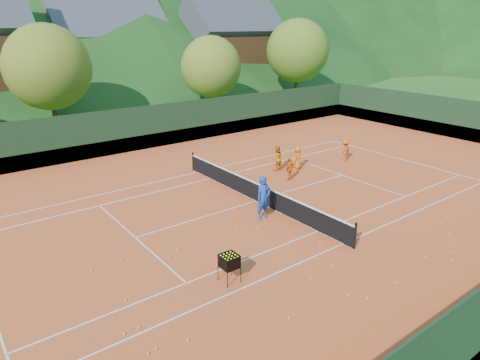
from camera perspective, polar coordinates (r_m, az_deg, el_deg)
ground at (r=21.15m, az=2.22°, el=-2.85°), size 400.00×400.00×0.00m
clay_court at (r=21.15m, az=2.22°, el=-2.83°), size 40.00×24.00×0.02m
coach at (r=18.92m, az=3.16°, el=-2.38°), size 0.74×0.50×2.00m
student_a at (r=25.45m, az=4.93°, el=2.93°), size 0.74×0.58×1.51m
student_b at (r=23.91m, az=6.63°, el=1.49°), size 0.81×0.47×1.30m
student_c at (r=25.85m, az=7.72°, el=2.99°), size 0.81×0.68×1.41m
student_d at (r=27.81m, az=13.77°, el=3.83°), size 0.98×0.63×1.43m
tennis_ball_0 at (r=16.59m, az=-15.48°, el=-10.26°), size 0.07×0.07×0.07m
tennis_ball_1 at (r=13.15m, az=-15.19°, el=-19.17°), size 0.07×0.07×0.07m
tennis_ball_2 at (r=16.86m, az=-8.33°, el=-9.17°), size 0.07×0.07×0.07m
tennis_ball_3 at (r=18.14m, az=-0.49°, el=-6.72°), size 0.07×0.07×0.07m
tennis_ball_4 at (r=18.31m, az=2.32°, el=-6.47°), size 0.07×0.07×0.07m
tennis_ball_5 at (r=16.31m, az=-19.13°, el=-11.24°), size 0.07×0.07×0.07m
tennis_ball_6 at (r=13.37m, az=6.59°, el=-17.74°), size 0.07×0.07×0.07m
tennis_ball_7 at (r=14.44m, az=-15.03°, el=-15.18°), size 0.07×0.07×0.07m
tennis_ball_8 at (r=16.02m, az=12.24°, el=-11.12°), size 0.07×0.07×0.07m
tennis_ball_9 at (r=15.66m, az=20.01°, el=-12.75°), size 0.07×0.07×0.07m
tennis_ball_10 at (r=18.37m, az=26.56°, el=-8.67°), size 0.07×0.07×0.07m
tennis_ball_11 at (r=15.21m, az=9.34°, el=-12.74°), size 0.07×0.07×0.07m
tennis_ball_12 at (r=18.97m, az=26.53°, el=-7.76°), size 0.07×0.07×0.07m
tennis_ball_13 at (r=13.25m, az=-13.35°, el=-18.65°), size 0.07×0.07×0.07m
tennis_ball_14 at (r=19.81m, az=26.15°, el=-6.52°), size 0.07×0.07×0.07m
tennis_ball_15 at (r=17.87m, az=26.42°, el=-9.46°), size 0.07×0.07×0.07m
tennis_ball_16 at (r=12.62m, az=-6.94°, el=-20.45°), size 0.07×0.07×0.07m
tennis_ball_17 at (r=22.83m, az=17.52°, el=-1.91°), size 0.07×0.07×0.07m
tennis_ball_18 at (r=16.36m, az=10.30°, el=-10.28°), size 0.07×0.07×0.07m
tennis_ball_19 at (r=20.11m, az=7.94°, el=-4.13°), size 0.07×0.07×0.07m
tennis_ball_20 at (r=21.51m, az=25.89°, el=-4.42°), size 0.07×0.07×0.07m
tennis_ball_21 at (r=17.54m, az=10.61°, el=-8.09°), size 0.07×0.07×0.07m
tennis_ball_22 at (r=12.40m, az=-12.15°, el=-21.70°), size 0.07×0.07×0.07m
tennis_ball_23 at (r=17.64m, az=23.45°, el=-9.37°), size 0.07×0.07×0.07m
tennis_ball_24 at (r=12.49m, az=-11.12°, el=-21.24°), size 0.07×0.07×0.07m
tennis_ball_25 at (r=16.44m, az=-9.40°, el=-10.05°), size 0.07×0.07×0.07m
tennis_ball_26 at (r=14.60m, az=14.29°, el=-14.69°), size 0.07×0.07×0.07m
tennis_ball_27 at (r=14.63m, az=16.64°, el=-14.85°), size 0.07×0.07×0.07m
court_lines at (r=21.14m, az=2.22°, el=-2.80°), size 23.83×11.03×0.00m
tennis_net at (r=20.96m, az=2.23°, el=-1.54°), size 0.10×12.07×1.10m
perimeter_fence at (r=20.69m, az=2.26°, el=0.38°), size 40.40×24.24×3.00m
ball_hopper at (r=14.52m, az=-1.44°, el=-10.85°), size 0.57×0.57×1.00m
chalet_mid at (r=52.48m, az=-17.17°, el=15.65°), size 12.65×8.82×11.45m
chalet_right at (r=55.56m, az=-1.44°, el=16.96°), size 11.50×8.82×11.91m
tree_b at (r=36.16m, az=-24.26°, el=13.53°), size 6.40×6.40×8.40m
tree_c at (r=40.91m, az=-3.88°, el=14.82°), size 5.60×5.60×7.35m
tree_d at (r=49.18m, az=7.67°, el=16.70°), size 6.80×6.80×8.93m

